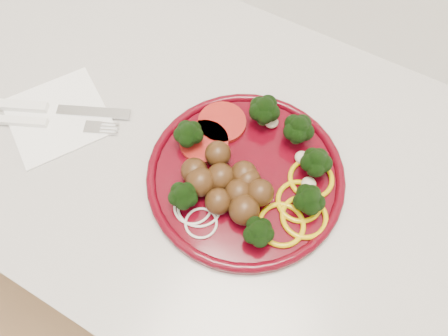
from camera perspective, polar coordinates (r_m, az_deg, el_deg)
The scene contains 5 objects.
counter at distance 1.09m, azimuth -5.48°, elevation -7.27°, with size 2.40×0.60×0.90m.
plate at distance 0.62m, azimuth 2.93°, elevation -0.90°, with size 0.29×0.29×0.06m.
napkin at distance 0.74m, azimuth -20.86°, elevation 6.34°, with size 0.14×0.14×0.00m, color white.
knife at distance 0.75m, azimuth -22.52°, elevation 7.28°, with size 0.20×0.11×0.01m.
fork at distance 0.74m, azimuth -23.32°, elevation 5.48°, with size 0.18×0.10×0.01m.
Camera 1 is at (0.28, 1.42, 1.47)m, focal length 35.00 mm.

